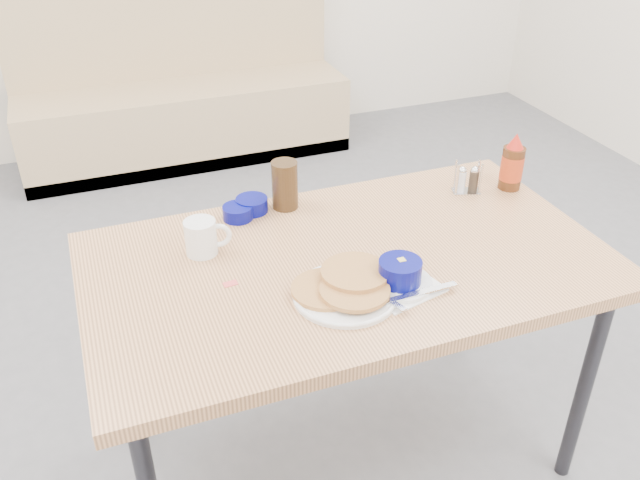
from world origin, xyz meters
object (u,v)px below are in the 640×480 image
object	(u,v)px
pancake_plate	(345,289)
syrup_bottle	(512,165)
butter_bowl	(252,205)
amber_tumbler	(285,185)
booth_bench	(182,98)
dining_table	(348,277)
creamer_bowl	(238,213)
coffee_mug	(202,237)
condiment_caddy	(467,182)
grits_setting	(400,275)

from	to	relation	value
pancake_plate	syrup_bottle	distance (m)	0.79
butter_bowl	pancake_plate	bearing A→B (deg)	-78.68
amber_tumbler	butter_bowl	bearing A→B (deg)	174.39
booth_bench	amber_tumbler	size ratio (longest dim) A/B	12.81
dining_table	creamer_bowl	size ratio (longest dim) A/B	15.67
dining_table	coffee_mug	xyz separation A→B (m)	(-0.36, 0.16, 0.11)
butter_bowl	syrup_bottle	distance (m)	0.83
condiment_caddy	dining_table	bearing A→B (deg)	-137.13
booth_bench	condiment_caddy	bearing A→B (deg)	-77.89
pancake_plate	condiment_caddy	xyz separation A→B (m)	(0.57, 0.37, 0.02)
pancake_plate	creamer_bowl	bearing A→B (deg)	107.90
butter_bowl	syrup_bottle	size ratio (longest dim) A/B	0.52
dining_table	butter_bowl	distance (m)	0.39
creamer_bowl	amber_tumbler	distance (m)	0.16
grits_setting	creamer_bowl	distance (m)	0.56
booth_bench	butter_bowl	bearing A→B (deg)	-94.46
booth_bench	amber_tumbler	distance (m)	2.26
syrup_bottle	grits_setting	bearing A→B (deg)	-147.76
condiment_caddy	syrup_bottle	bearing A→B (deg)	9.89
booth_bench	pancake_plate	bearing A→B (deg)	-91.55
grits_setting	syrup_bottle	distance (m)	0.68
pancake_plate	condiment_caddy	bearing A→B (deg)	32.98
booth_bench	creamer_bowl	size ratio (longest dim) A/B	21.26
condiment_caddy	booth_bench	bearing A→B (deg)	121.31
coffee_mug	syrup_bottle	world-z (taller)	syrup_bottle
grits_setting	amber_tumbler	bearing A→B (deg)	105.66
coffee_mug	butter_bowl	distance (m)	0.26
grits_setting	amber_tumbler	xyz separation A→B (m)	(-0.14, 0.49, 0.04)
butter_bowl	booth_bench	bearing A→B (deg)	85.54
dining_table	creamer_bowl	world-z (taller)	creamer_bowl
booth_bench	coffee_mug	distance (m)	2.44
coffee_mug	dining_table	bearing A→B (deg)	-24.72
amber_tumbler	condiment_caddy	bearing A→B (deg)	-11.20
pancake_plate	syrup_bottle	xyz separation A→B (m)	(0.71, 0.35, 0.06)
pancake_plate	coffee_mug	world-z (taller)	coffee_mug
coffee_mug	condiment_caddy	xyz separation A→B (m)	(0.85, 0.05, -0.01)
grits_setting	coffee_mug	bearing A→B (deg)	142.37
coffee_mug	creamer_bowl	distance (m)	0.20
coffee_mug	syrup_bottle	bearing A→B (deg)	1.72
pancake_plate	booth_bench	bearing A→B (deg)	88.45
grits_setting	butter_bowl	distance (m)	0.56
booth_bench	syrup_bottle	bearing A→B (deg)	-74.70
amber_tumbler	grits_setting	bearing A→B (deg)	-74.34
coffee_mug	amber_tumbler	xyz separation A→B (m)	(0.29, 0.17, 0.02)
booth_bench	butter_bowl	distance (m)	2.24
grits_setting	amber_tumbler	distance (m)	0.52
dining_table	butter_bowl	xyz separation A→B (m)	(-0.17, 0.34, 0.08)
syrup_bottle	booth_bench	bearing A→B (deg)	105.30
grits_setting	condiment_caddy	bearing A→B (deg)	41.88
dining_table	grits_setting	size ratio (longest dim) A/B	5.97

